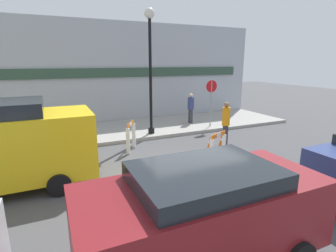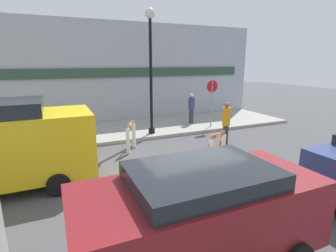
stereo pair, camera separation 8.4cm
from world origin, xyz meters
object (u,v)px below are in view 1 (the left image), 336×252
streetlamp_post (150,56)px  stop_sign (211,96)px  parked_car_1 (203,211)px  person_worker (226,122)px  person_pedestrian (191,107)px

streetlamp_post → stop_sign: size_ratio=2.32×
streetlamp_post → stop_sign: 3.78m
parked_car_1 → stop_sign: bearing=55.7°
parked_car_1 → person_worker: bearing=50.3°
person_pedestrian → streetlamp_post: bearing=52.6°
stop_sign → person_pedestrian: 1.37m
parked_car_1 → person_pedestrian: bearing=61.8°
streetlamp_post → person_pedestrian: size_ratio=3.39×
person_worker → stop_sign: bearing=-113.9°
stop_sign → parked_car_1: stop_sign is taller
person_worker → person_pedestrian: size_ratio=1.14×
person_pedestrian → parked_car_1: parked_car_1 is taller
person_worker → streetlamp_post: bearing=-51.8°
streetlamp_post → parked_car_1: 8.42m
person_pedestrian → parked_car_1: size_ratio=0.39×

